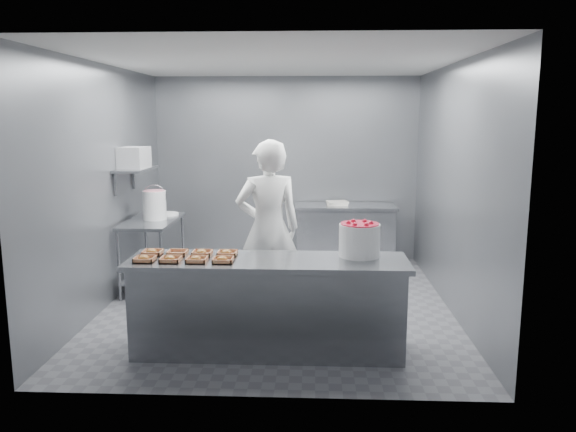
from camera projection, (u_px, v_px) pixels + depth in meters
The scene contains 24 objects.
floor at pixel (277, 304), 6.68m from camera, with size 4.50×4.50×0.00m, color #4C4C51.
ceiling at pixel (277, 62), 6.19m from camera, with size 4.50×4.50×0.00m, color white.
wall_back at pixel (286, 169), 8.65m from camera, with size 4.00×0.04×2.80m, color slate.
wall_left at pixel (106, 186), 6.53m from camera, with size 0.04×4.50×2.80m, color slate.
wall_right at pixel (453, 188), 6.35m from camera, with size 0.04×4.50×2.80m, color slate.
service_counter at pixel (268, 305), 5.28m from camera, with size 2.60×0.70×0.90m.
prep_table at pixel (153, 243), 7.24m from camera, with size 0.60×1.20×0.90m.
back_counter at pixel (345, 234), 8.43m from camera, with size 1.50×0.60×0.90m.
wall_shelf at pixel (136, 169), 7.08m from camera, with size 0.35×0.90×0.03m, color slate.
tray_0 at pixel (144, 259), 5.12m from camera, with size 0.19×0.18×0.06m.
tray_1 at pixel (170, 259), 5.11m from camera, with size 0.19×0.18×0.06m.
tray_2 at pixel (197, 259), 5.10m from camera, with size 0.19×0.18×0.06m.
tray_3 at pixel (223, 260), 5.09m from camera, with size 0.19×0.18×0.06m.
tray_4 at pixel (152, 252), 5.37m from camera, with size 0.19×0.18×0.06m.
tray_5 at pixel (177, 253), 5.36m from camera, with size 0.19×0.18×0.04m.
tray_6 at pixel (202, 253), 5.35m from camera, with size 0.19×0.18×0.06m.
tray_7 at pixel (227, 253), 5.33m from camera, with size 0.19×0.18×0.06m.
worker at pixel (268, 229), 6.18m from camera, with size 0.72×0.47×1.96m, color white.
strawberry_tub at pixel (359, 239), 5.28m from camera, with size 0.38×0.38×0.32m.
glaze_bucket at pixel (155, 204), 7.16m from camera, with size 0.31×0.29×0.45m.
bucket_lid at pixel (167, 214), 7.53m from camera, with size 0.31×0.31×0.02m, color white.
rag at pixel (168, 213), 7.58m from camera, with size 0.15×0.13×0.02m, color #CCB28C.
appliance at pixel (134, 158), 6.98m from camera, with size 0.31×0.35×0.27m, color gray.
paper_stack at pixel (337, 203), 8.35m from camera, with size 0.30×0.22×0.06m, color silver.
Camera 1 is at (0.41, -6.38, 2.21)m, focal length 35.00 mm.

